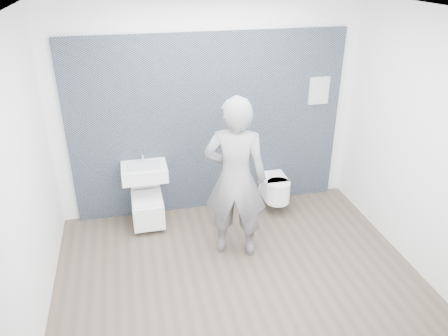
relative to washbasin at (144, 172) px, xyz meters
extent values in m
plane|color=brown|center=(0.90, -1.23, -0.75)|extent=(4.00, 4.00, 0.00)
plane|color=white|center=(0.90, 0.27, 0.65)|extent=(4.00, 0.00, 4.00)
plane|color=white|center=(0.90, -2.73, 0.65)|extent=(4.00, 0.00, 4.00)
plane|color=white|center=(-1.10, -1.23, 0.65)|extent=(0.00, 3.00, 3.00)
plane|color=white|center=(2.90, -1.23, 0.65)|extent=(0.00, 3.00, 3.00)
plane|color=white|center=(0.90, -1.23, 2.05)|extent=(4.00, 4.00, 0.00)
cube|color=black|center=(0.90, 0.24, -0.75)|extent=(3.60, 0.06, 2.40)
cube|color=white|center=(0.00, 0.00, -0.01)|extent=(0.57, 0.43, 0.17)
cube|color=silver|center=(0.00, -0.02, 0.08)|extent=(0.40, 0.29, 0.03)
cylinder|color=silver|center=(0.00, 0.15, 0.15)|extent=(0.02, 0.02, 0.14)
cylinder|color=silver|center=(0.00, 0.10, 0.21)|extent=(0.02, 0.10, 0.02)
cylinder|color=silver|center=(0.00, 0.19, -0.15)|extent=(0.04, 0.04, 0.11)
cube|color=white|center=(0.00, -0.07, -0.51)|extent=(0.39, 0.57, 0.33)
cylinder|color=silver|center=(0.00, -0.11, -0.36)|extent=(0.28, 0.28, 0.03)
cube|color=white|center=(0.00, -0.11, -0.33)|extent=(0.37, 0.46, 0.02)
cube|color=white|center=(0.00, 0.08, -0.13)|extent=(0.37, 0.19, 0.39)
cube|color=silver|center=(0.00, 0.18, -0.64)|extent=(0.10, 0.06, 0.08)
cube|color=white|center=(1.75, 0.02, -0.43)|extent=(0.33, 0.39, 0.28)
cylinder|color=white|center=(1.75, -0.17, -0.43)|extent=(0.33, 0.33, 0.28)
cube|color=white|center=(1.75, -0.01, -0.28)|extent=(0.31, 0.37, 0.03)
cylinder|color=white|center=(1.75, -0.19, -0.28)|extent=(0.31, 0.31, 0.03)
cube|color=silver|center=(1.75, 0.18, -0.53)|extent=(0.09, 0.06, 0.08)
cube|color=white|center=(2.39, 0.20, -0.75)|extent=(0.28, 0.03, 0.37)
imported|color=gray|center=(0.97, -0.87, 0.22)|extent=(0.82, 0.68, 1.94)
camera|label=1|loc=(-0.12, -5.05, 2.50)|focal=35.00mm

